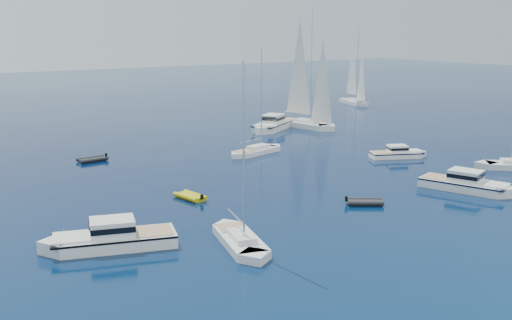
{
  "coord_description": "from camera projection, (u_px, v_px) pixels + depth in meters",
  "views": [
    {
      "loc": [
        -32.08,
        -23.9,
        15.24
      ],
      "look_at": [
        1.86,
        25.43,
        2.2
      ],
      "focal_mm": 42.63,
      "sensor_mm": 36.0,
      "label": 1
    }
  ],
  "objects": [
    {
      "name": "motor_cruiser_right",
      "position": [
        467.0,
        191.0,
        58.15
      ],
      "size": [
        5.84,
        10.16,
        2.55
      ],
      "primitive_type": null,
      "rotation": [
        0.0,
        0.0,
        3.46
      ],
      "color": "white",
      "rests_on": "ground"
    },
    {
      "name": "tender_grey_near",
      "position": [
        365.0,
        205.0,
        53.56
      ],
      "size": [
        3.75,
        3.44,
        0.95
      ],
      "primitive_type": null,
      "rotation": [
        0.0,
        0.0,
        4.08
      ],
      "color": "black",
      "rests_on": "ground"
    },
    {
      "name": "tender_yellow",
      "position": [
        190.0,
        199.0,
        55.38
      ],
      "size": [
        2.39,
        3.62,
        0.95
      ],
      "primitive_type": null,
      "rotation": [
        0.0,
        0.0,
        0.16
      ],
      "color": "#C1B40B",
      "rests_on": "ground"
    },
    {
      "name": "sailboat_sails_far",
      "position": [
        353.0,
        104.0,
        124.58
      ],
      "size": [
        5.5,
        11.2,
        15.94
      ],
      "primitive_type": null,
      "rotation": [
        0.0,
        0.0,
        2.88
      ],
      "color": "silver",
      "rests_on": "ground"
    },
    {
      "name": "tender_grey_far",
      "position": [
        92.0,
        161.0,
        70.86
      ],
      "size": [
        3.64,
        2.2,
        0.95
      ],
      "primitive_type": null,
      "rotation": [
        0.0,
        0.0,
        1.65
      ],
      "color": "black",
      "rests_on": "ground"
    },
    {
      "name": "motor_cruiser_centre",
      "position": [
        110.0,
        248.0,
        43.04
      ],
      "size": [
        10.69,
        6.16,
        2.68
      ],
      "primitive_type": null,
      "rotation": [
        0.0,
        0.0,
        1.25
      ],
      "color": "silver",
      "rests_on": "ground"
    },
    {
      "name": "sailboat_sails_r",
      "position": [
        304.0,
        127.0,
        95.44
      ],
      "size": [
        5.41,
        13.4,
        19.14
      ],
      "primitive_type": null,
      "rotation": [
        0.0,
        0.0,
        3.3
      ],
      "color": "white",
      "rests_on": "ground"
    },
    {
      "name": "motor_cruiser_far_r",
      "position": [
        398.0,
        157.0,
        73.03
      ],
      "size": [
        7.66,
        5.22,
        1.94
      ],
      "primitive_type": null,
      "rotation": [
        0.0,
        0.0,
        4.27
      ],
      "color": "white",
      "rests_on": "ground"
    },
    {
      "name": "motor_cruiser_distant",
      "position": [
        272.0,
        130.0,
        93.03
      ],
      "size": [
        11.48,
        8.79,
        2.97
      ],
      "primitive_type": null,
      "rotation": [
        0.0,
        0.0,
        2.11
      ],
      "color": "white",
      "rests_on": "ground"
    },
    {
      "name": "sailboat_fore",
      "position": [
        240.0,
        245.0,
        43.59
      ],
      "size": [
        4.86,
        9.6,
        13.66
      ],
      "primitive_type": null,
      "rotation": [
        0.0,
        0.0,
        2.86
      ],
      "color": "silver",
      "rests_on": "ground"
    },
    {
      "name": "ground",
      "position": [
        450.0,
        263.0,
        40.25
      ],
      "size": [
        400.0,
        400.0,
        0.0
      ],
      "primitive_type": "plane",
      "color": "#082F50",
      "rests_on": "ground"
    },
    {
      "name": "sailboat_centre",
      "position": [
        256.0,
        154.0,
        75.29
      ],
      "size": [
        9.55,
        4.57,
        13.58
      ],
      "primitive_type": null,
      "rotation": [
        0.0,
        0.0,
        4.96
      ],
      "color": "white",
      "rests_on": "ground"
    }
  ]
}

